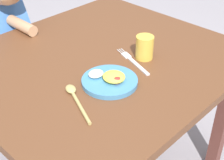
{
  "coord_description": "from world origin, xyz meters",
  "views": [
    {
      "loc": [
        -0.8,
        -0.84,
        1.35
      ],
      "look_at": [
        -0.11,
        -0.17,
        0.7
      ],
      "focal_mm": 53.09,
      "sensor_mm": 36.0,
      "label": 1
    }
  ],
  "objects_px": {
    "spoon": "(75,96)",
    "person": "(9,45)",
    "plate": "(110,80)",
    "fork": "(133,61)",
    "drinking_cup": "(145,47)"
  },
  "relations": [
    {
      "from": "drinking_cup",
      "to": "person",
      "type": "xyz_separation_m",
      "value": [
        -0.2,
        0.73,
        -0.18
      ]
    },
    {
      "from": "person",
      "to": "plate",
      "type": "bearing_deg",
      "value": 87.75
    },
    {
      "from": "plate",
      "to": "person",
      "type": "xyz_separation_m",
      "value": [
        0.03,
        0.76,
        -0.15
      ]
    },
    {
      "from": "fork",
      "to": "drinking_cup",
      "type": "relative_size",
      "value": 2.3
    },
    {
      "from": "spoon",
      "to": "person",
      "type": "distance_m",
      "value": 0.77
    },
    {
      "from": "drinking_cup",
      "to": "plate",
      "type": "bearing_deg",
      "value": -172.67
    },
    {
      "from": "fork",
      "to": "spoon",
      "type": "height_order",
      "value": "spoon"
    },
    {
      "from": "person",
      "to": "spoon",
      "type": "bearing_deg",
      "value": 76.73
    },
    {
      "from": "fork",
      "to": "person",
      "type": "relative_size",
      "value": 0.23
    },
    {
      "from": "spoon",
      "to": "person",
      "type": "relative_size",
      "value": 0.22
    },
    {
      "from": "plate",
      "to": "fork",
      "type": "height_order",
      "value": "plate"
    },
    {
      "from": "drinking_cup",
      "to": "fork",
      "type": "bearing_deg",
      "value": 170.36
    },
    {
      "from": "fork",
      "to": "person",
      "type": "height_order",
      "value": "person"
    },
    {
      "from": "plate",
      "to": "fork",
      "type": "distance_m",
      "value": 0.18
    },
    {
      "from": "plate",
      "to": "fork",
      "type": "bearing_deg",
      "value": 12.78
    }
  ]
}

